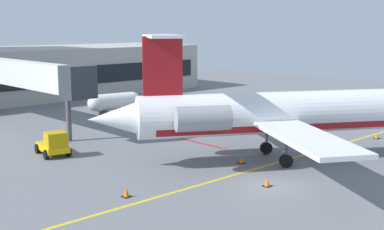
# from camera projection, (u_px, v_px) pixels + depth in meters

# --- Properties ---
(ground) EXTENTS (120.00, 120.00, 0.11)m
(ground) POSITION_uv_depth(u_px,v_px,m) (274.00, 187.00, 31.40)
(ground) COLOR slate
(jet_bridge_west) EXTENTS (2.40, 23.22, 6.44)m
(jet_bridge_west) POSITION_uv_depth(u_px,v_px,m) (23.00, 74.00, 48.58)
(jet_bridge_west) COLOR silver
(jet_bridge_west) RESTS_ON ground
(regional_jet) EXTENTS (25.51, 21.14, 8.99)m
(regional_jet) POSITION_uv_depth(u_px,v_px,m) (284.00, 113.00, 36.92)
(regional_jet) COLOR white
(regional_jet) RESTS_ON ground
(pushback_tractor) EXTENTS (2.45, 3.43, 1.88)m
(pushback_tractor) POSITION_uv_depth(u_px,v_px,m) (54.00, 144.00, 38.54)
(pushback_tractor) COLOR #E5B20C
(pushback_tractor) RESTS_ON ground
(fuel_tank) EXTENTS (6.30, 2.33, 2.18)m
(fuel_tank) POSITION_uv_depth(u_px,v_px,m) (114.00, 102.00, 57.52)
(fuel_tank) COLOR white
(fuel_tank) RESTS_ON ground
(safety_cone_alpha) EXTENTS (0.47, 0.47, 0.55)m
(safety_cone_alpha) POSITION_uv_depth(u_px,v_px,m) (267.00, 182.00, 31.25)
(safety_cone_alpha) COLOR orange
(safety_cone_alpha) RESTS_ON ground
(safety_cone_bravo) EXTENTS (0.47, 0.47, 0.55)m
(safety_cone_bravo) POSITION_uv_depth(u_px,v_px,m) (126.00, 193.00, 29.34)
(safety_cone_bravo) COLOR orange
(safety_cone_bravo) RESTS_ON ground
(safety_cone_charlie) EXTENTS (0.47, 0.47, 0.55)m
(safety_cone_charlie) POSITION_uv_depth(u_px,v_px,m) (241.00, 160.00, 36.47)
(safety_cone_charlie) COLOR orange
(safety_cone_charlie) RESTS_ON ground
(safety_cone_delta) EXTENTS (0.47, 0.47, 0.55)m
(safety_cone_delta) POSITION_uv_depth(u_px,v_px,m) (377.00, 136.00, 44.46)
(safety_cone_delta) COLOR orange
(safety_cone_delta) RESTS_ON ground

